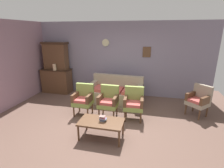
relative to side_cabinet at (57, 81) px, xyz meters
The scene contains 12 objects.
ground_plane 3.42m from the side_cabinet, 41.57° to the right, with size 7.68×7.68×0.00m, color brown.
wall_back_with_decor 2.71m from the side_cabinet, ahead, with size 6.40×0.09×2.70m.
side_cabinet is the anchor object (origin of this frame).
cabinet_upper_hutch 0.99m from the side_cabinet, 90.00° to the left, with size 0.99×0.38×1.03m.
vase_on_cabinet 0.61m from the side_cabinet, 71.19° to the right, with size 0.13×0.13×0.24m, color tan.
floral_couch 2.56m from the side_cabinet, 11.26° to the right, with size 1.83×0.92×0.90m.
armchair_near_couch_end 2.38m from the side_cabinet, 41.71° to the right, with size 0.52×0.49×0.90m.
armchair_by_doorway 2.97m from the side_cabinet, 31.69° to the right, with size 0.53×0.50×0.90m.
armchair_row_middle 3.57m from the side_cabinet, 25.33° to the right, with size 0.54×0.52×0.90m.
wingback_chair_by_fireplace 5.10m from the side_cabinet, 10.17° to the right, with size 0.71×0.71×0.90m.
coffee_table 3.70m from the side_cabinet, 44.82° to the right, with size 1.00×0.56×0.42m.
book_stack_on_table 3.70m from the side_cabinet, 44.27° to the right, with size 0.16×0.11×0.12m.
Camera 1 is at (1.11, -3.64, 2.36)m, focal length 27.53 mm.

